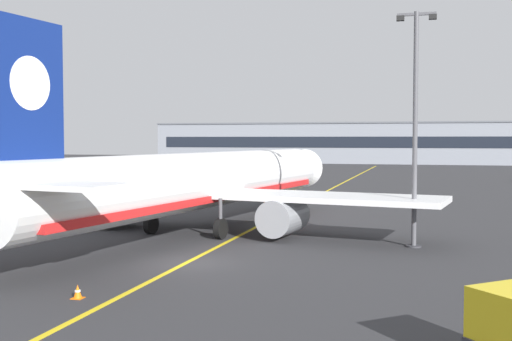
# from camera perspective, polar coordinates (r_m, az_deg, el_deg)

# --- Properties ---
(ground_plane) EXTENTS (400.00, 400.00, 0.00)m
(ground_plane) POSITION_cam_1_polar(r_m,az_deg,el_deg) (32.40, -5.95, -8.35)
(ground_plane) COLOR #2D2D30
(taxiway_centreline) EXTENTS (1.67, 180.00, 0.01)m
(taxiway_centreline) POSITION_cam_1_polar(r_m,az_deg,el_deg) (61.08, 4.14, -3.05)
(taxiway_centreline) COLOR yellow
(taxiway_centreline) RESTS_ON ground
(airliner_foreground) EXTENTS (32.35, 41.37, 11.65)m
(airliner_foreground) POSITION_cam_1_polar(r_m,az_deg,el_deg) (42.29, -5.21, -1.11)
(airliner_foreground) COLOR white
(airliner_foreground) RESTS_ON ground
(apron_lamp_post) EXTENTS (2.24, 0.90, 13.61)m
(apron_lamp_post) POSITION_cam_1_polar(r_m,az_deg,el_deg) (37.51, 14.25, 4.03)
(apron_lamp_post) COLOR #515156
(apron_lamp_post) RESTS_ON ground
(safety_cone_by_nose_gear) EXTENTS (0.44, 0.44, 0.55)m
(safety_cone_by_nose_gear) POSITION_cam_1_polar(r_m,az_deg,el_deg) (58.29, 0.76, -3.08)
(safety_cone_by_nose_gear) COLOR orange
(safety_cone_by_nose_gear) RESTS_ON ground
(safety_cone_by_tail) EXTENTS (0.44, 0.44, 0.55)m
(safety_cone_by_tail) POSITION_cam_1_polar(r_m,az_deg,el_deg) (26.19, -15.89, -10.56)
(safety_cone_by_tail) COLOR orange
(safety_cone_by_tail) RESTS_ON ground
(terminal_building) EXTENTS (129.87, 12.40, 10.69)m
(terminal_building) POSITION_cam_1_polar(r_m,az_deg,el_deg) (166.09, 12.90, 2.46)
(terminal_building) COLOR gray
(terminal_building) RESTS_ON ground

